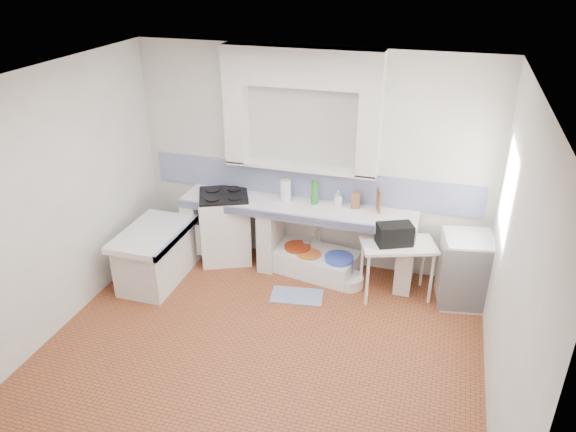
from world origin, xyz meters
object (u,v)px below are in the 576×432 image
(sink, at_px, (314,262))
(fridge, at_px, (465,270))
(side_table, at_px, (396,270))
(stove, at_px, (225,227))

(sink, height_order, fridge, fridge)
(side_table, bearing_deg, stove, 154.41)
(stove, distance_m, fridge, 3.08)
(stove, xyz_separation_m, fridge, (3.07, -0.15, -0.03))
(sink, xyz_separation_m, side_table, (1.06, -0.24, 0.22))
(fridge, bearing_deg, sink, 165.87)
(stove, bearing_deg, side_table, -30.59)
(side_table, relative_size, fridge, 0.99)
(sink, height_order, side_table, side_table)
(stove, height_order, fridge, stove)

